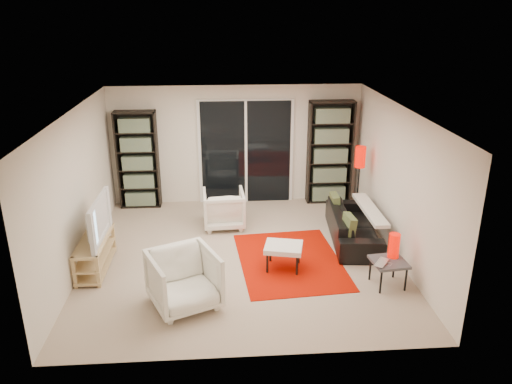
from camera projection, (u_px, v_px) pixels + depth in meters
floor at (242, 256)px, 8.16m from camera, size 5.00×5.00×0.00m
wall_back at (236, 145)px, 10.07m from camera, size 5.00×0.02×2.40m
wall_front at (252, 266)px, 5.40m from camera, size 5.00×0.02×2.40m
wall_left at (77, 191)px, 7.57m from camera, size 0.02×5.00×2.40m
wall_right at (399, 183)px, 7.91m from camera, size 0.02×5.00×2.40m
ceiling at (240, 110)px, 7.32m from camera, size 5.00×5.00×0.02m
sliding_door at (246, 152)px, 10.10m from camera, size 1.92×0.08×2.16m
bookshelf_left at (138, 160)px, 9.86m from camera, size 0.80×0.30×1.95m
bookshelf_right at (330, 153)px, 10.10m from camera, size 0.90×0.30×2.10m
tv_stand at (95, 253)px, 7.68m from camera, size 0.39×1.22×0.50m
tv at (92, 220)px, 7.49m from camera, size 0.16×1.15×0.66m
rug at (290, 261)px, 8.00m from camera, size 1.75×2.26×0.01m
sofa at (353, 225)px, 8.63m from camera, size 0.90×1.94×0.55m
armchair_back at (224, 209)px, 9.15m from camera, size 0.78×0.80×0.69m
armchair_front at (184, 280)px, 6.68m from camera, size 1.12×1.14×0.79m
ottoman at (284, 248)px, 7.66m from camera, size 0.65×0.58×0.40m
side_table at (389, 263)px, 7.19m from camera, size 0.53×0.53×0.40m
laptop at (385, 264)px, 7.06m from camera, size 0.35×0.38×0.03m
table_lamp at (394, 245)px, 7.23m from camera, size 0.16×0.16×0.36m
floor_lamp at (360, 164)px, 9.18m from camera, size 0.22×0.22×1.44m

